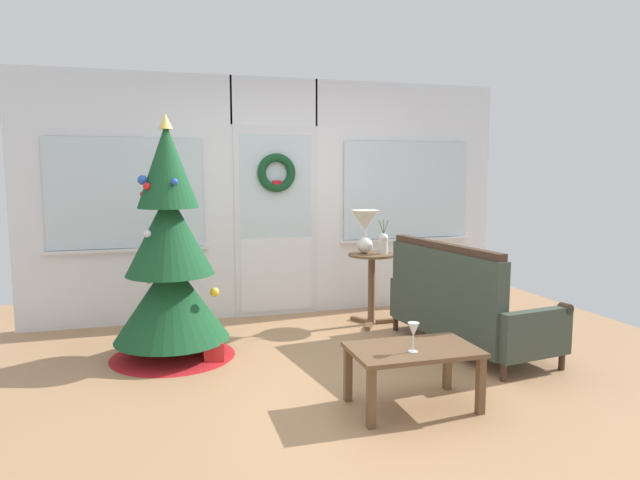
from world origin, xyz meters
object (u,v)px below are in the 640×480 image
object	(u,v)px
coffee_table	(413,356)
settee_sofa	(461,308)
flower_vase	(383,242)
wine_glass	(413,331)
side_table	(372,275)
table_lamp	(365,225)
christmas_tree	(170,267)
gift_box	(213,352)

from	to	relation	value
coffee_table	settee_sofa	bearing A→B (deg)	46.69
flower_vase	wine_glass	bearing A→B (deg)	-107.66
side_table	table_lamp	distance (m)	0.51
christmas_tree	gift_box	bearing A→B (deg)	-35.94
table_lamp	coffee_table	size ratio (longest dim) A/B	0.52
table_lamp	flower_vase	bearing A→B (deg)	-32.01
christmas_tree	table_lamp	bearing A→B (deg)	14.57
side_table	coffee_table	distance (m)	2.07
flower_vase	coffee_table	distance (m)	2.10
christmas_tree	gift_box	size ratio (longest dim) A/B	12.34
table_lamp	flower_vase	distance (m)	0.25
coffee_table	wine_glass	xyz separation A→B (m)	(-0.04, -0.08, 0.20)
christmas_tree	flower_vase	size ratio (longest dim) A/B	5.80
gift_box	settee_sofa	bearing A→B (deg)	-8.16
gift_box	table_lamp	bearing A→B (deg)	24.27
settee_sofa	side_table	world-z (taller)	settee_sofa
christmas_tree	side_table	bearing A→B (deg)	13.06
coffee_table	gift_box	bearing A→B (deg)	131.98
table_lamp	gift_box	bearing A→B (deg)	-155.73
christmas_tree	settee_sofa	bearing A→B (deg)	-12.32
side_table	coffee_table	bearing A→B (deg)	-104.10
coffee_table	gift_box	xyz separation A→B (m)	(-1.18, 1.31, -0.27)
side_table	coffee_table	size ratio (longest dim) A/B	0.87
side_table	wine_glass	distance (m)	2.16
christmas_tree	settee_sofa	distance (m)	2.53
gift_box	wine_glass	bearing A→B (deg)	-50.82
settee_sofa	flower_vase	distance (m)	1.11
christmas_tree	gift_box	world-z (taller)	christmas_tree
wine_glass	coffee_table	bearing A→B (deg)	63.51
flower_vase	gift_box	xyz separation A→B (m)	(-1.78, -0.63, -0.77)
coffee_table	flower_vase	bearing A→B (deg)	72.75
christmas_tree	settee_sofa	xyz separation A→B (m)	(2.44, -0.53, -0.40)
table_lamp	wine_glass	bearing A→B (deg)	-102.85
christmas_tree	coffee_table	distance (m)	2.19
gift_box	side_table	bearing A→B (deg)	22.34
flower_vase	table_lamp	bearing A→B (deg)	147.99
gift_box	flower_vase	bearing A→B (deg)	19.51
christmas_tree	settee_sofa	world-z (taller)	christmas_tree
settee_sofa	coffee_table	size ratio (longest dim) A/B	2.02
side_table	table_lamp	world-z (taller)	table_lamp
christmas_tree	table_lamp	size ratio (longest dim) A/B	4.61
flower_vase	coffee_table	size ratio (longest dim) A/B	0.41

